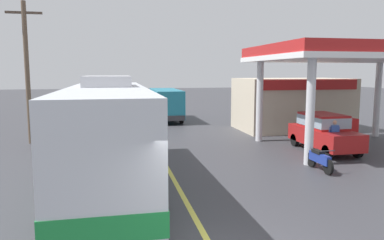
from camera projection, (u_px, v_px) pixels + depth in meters
ground at (144, 125)px, 26.79m from camera, size 120.00×120.00×0.00m
lane_divider_stripe at (150, 137)px, 21.94m from camera, size 0.16×50.00×0.01m
coach_bus_main at (108, 135)px, 12.37m from camera, size 2.60×11.04×3.69m
gas_station_roadside at (308, 92)px, 22.44m from camera, size 9.10×11.95×5.10m
car_at_pump at (324, 130)px, 17.85m from camera, size 1.70×4.20×1.82m
minibus_opposing_lane at (166, 102)px, 29.08m from camera, size 2.04×6.13×2.44m
motorcycle_parked_forecourt at (319, 159)px, 14.36m from camera, size 0.55×1.80×0.92m
pedestrian_near_pump at (322, 127)px, 19.40m from camera, size 0.55×0.22×1.66m
pedestrian_by_shop at (334, 136)px, 16.84m from camera, size 0.55×0.22×1.66m
utility_pole_roadside at (27, 70)px, 19.41m from camera, size 1.80×0.24×7.46m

